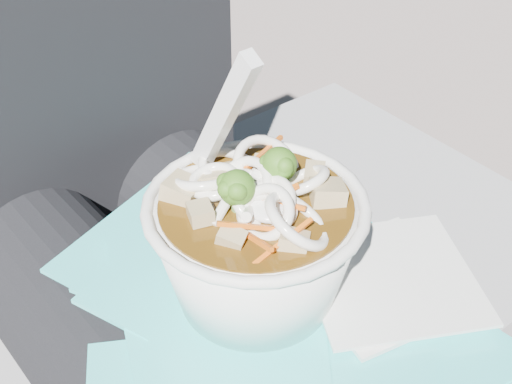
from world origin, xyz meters
TOP-DOWN VIEW (x-y plane):
  - lap at (0.00, 0.00)m, footprint 0.32×0.48m
  - person_body at (0.00, 0.09)m, footprint 0.34×0.94m
  - plastic_bag at (0.00, -0.03)m, footprint 0.35×0.41m
  - napkins at (0.08, -0.08)m, footprint 0.17×0.17m
  - udon_bowl at (-0.00, -0.03)m, footprint 0.16×0.16m

SIDE VIEW (x-z plane):
  - lap at x=0.00m, z-range 0.44..0.60m
  - person_body at x=0.00m, z-range 0.05..1.04m
  - plastic_bag at x=0.00m, z-range 0.60..0.61m
  - napkins at x=0.08m, z-range 0.61..0.62m
  - udon_bowl at x=0.00m, z-range 0.57..0.77m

